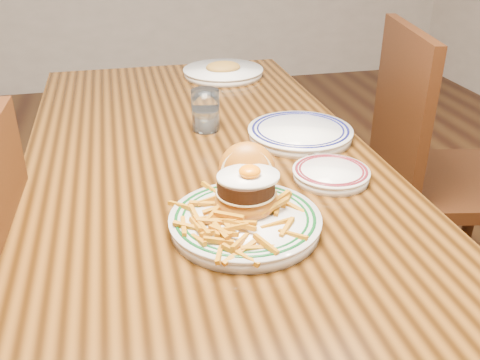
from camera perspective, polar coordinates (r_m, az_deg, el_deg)
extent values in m
cube|color=black|center=(1.37, -4.39, 2.46)|extent=(0.85, 1.60, 0.05)
cylinder|color=black|center=(2.19, -16.63, 0.49)|extent=(0.07, 0.07, 0.70)
cylinder|color=black|center=(2.25, 2.11, 2.42)|extent=(0.07, 0.07, 0.70)
cube|color=#38190B|center=(1.13, -23.71, -6.77)|extent=(0.05, 0.44, 0.47)
cube|color=#38190B|center=(1.92, 21.61, -0.33)|extent=(0.54, 0.54, 0.04)
cube|color=#38190B|center=(1.75, 16.79, 7.35)|extent=(0.12, 0.46, 0.49)
cylinder|color=#38190B|center=(2.27, 23.38, -3.44)|extent=(0.04, 0.04, 0.45)
cylinder|color=#38190B|center=(2.13, 13.74, -3.80)|extent=(0.04, 0.04, 0.45)
cylinder|color=#38190B|center=(1.82, 16.73, -10.15)|extent=(0.04, 0.04, 0.45)
cylinder|color=white|center=(1.01, 0.55, -4.74)|extent=(0.28, 0.28, 0.02)
cylinder|color=white|center=(1.01, 0.55, -4.06)|extent=(0.29, 0.29, 0.01)
torus|color=#0B4117|center=(1.00, 0.55, -3.96)|extent=(0.27, 0.27, 0.01)
torus|color=#0B4117|center=(1.00, 0.55, -3.96)|extent=(0.24, 0.24, 0.01)
ellipsoid|color=#AB6416|center=(1.03, 0.63, -2.27)|extent=(0.12, 0.12, 0.05)
cylinder|color=beige|center=(1.02, 0.63, -1.28)|extent=(0.11, 0.11, 0.00)
cylinder|color=black|center=(1.01, 0.64, -0.48)|extent=(0.11, 0.11, 0.03)
ellipsoid|color=white|center=(1.00, 0.89, 0.39)|extent=(0.12, 0.10, 0.01)
ellipsoid|color=orange|center=(0.99, 1.05, 0.92)|extent=(0.04, 0.04, 0.02)
ellipsoid|color=#AB6416|center=(1.07, 0.76, 1.09)|extent=(0.14, 0.12, 0.13)
cylinder|color=beige|center=(1.06, 0.73, 0.55)|extent=(0.11, 0.06, 0.10)
cylinder|color=white|center=(1.21, 9.66, 0.45)|extent=(0.17, 0.17, 0.02)
cylinder|color=white|center=(1.21, 9.71, 0.95)|extent=(0.17, 0.17, 0.01)
torus|color=#5C151D|center=(1.21, 9.71, 1.04)|extent=(0.16, 0.16, 0.01)
torus|color=#5C151D|center=(1.21, 9.71, 1.04)|extent=(0.15, 0.15, 0.01)
cube|color=silver|center=(1.22, 10.40, 1.29)|extent=(0.05, 0.11, 0.00)
cylinder|color=white|center=(1.42, 6.42, 4.84)|extent=(0.27, 0.27, 0.02)
cylinder|color=white|center=(1.41, 6.45, 5.34)|extent=(0.27, 0.27, 0.01)
torus|color=#0F104C|center=(1.41, 6.46, 5.42)|extent=(0.25, 0.25, 0.01)
torus|color=#0F104C|center=(1.41, 6.46, 5.42)|extent=(0.23, 0.23, 0.01)
cylinder|color=white|center=(1.45, -3.70, 7.44)|extent=(0.08, 0.08, 0.11)
cylinder|color=silver|center=(1.46, -3.67, 6.47)|extent=(0.06, 0.06, 0.05)
cylinder|color=white|center=(1.95, -1.80, 11.32)|extent=(0.28, 0.28, 0.02)
cylinder|color=white|center=(1.95, -1.80, 11.70)|extent=(0.29, 0.29, 0.01)
ellipsoid|color=#AD8631|center=(1.95, -1.81, 11.96)|extent=(0.12, 0.10, 0.04)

